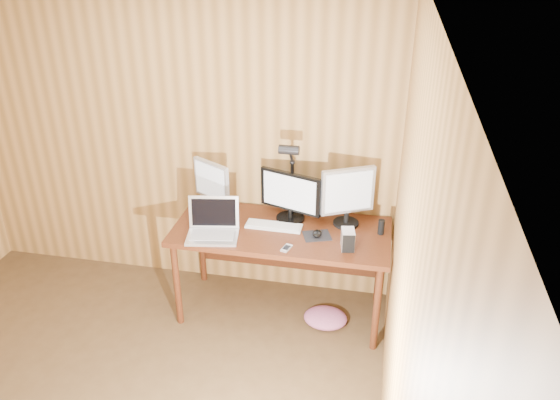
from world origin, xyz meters
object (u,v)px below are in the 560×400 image
(desk_lamp, at_px, (290,168))
(laptop, at_px, (213,226))
(hard_drive, at_px, (348,240))
(phone, at_px, (287,248))
(monitor_left, at_px, (212,184))
(monitor_right, at_px, (348,195))
(monitor_center, at_px, (290,196))
(desk, at_px, (283,239))
(mouse, at_px, (317,233))
(speaker, at_px, (381,227))
(keyboard, at_px, (274,226))

(desk_lamp, bearing_deg, laptop, -139.51)
(hard_drive, relative_size, phone, 1.30)
(monitor_left, bearing_deg, monitor_right, 27.15)
(laptop, bearing_deg, monitor_center, 22.12)
(monitor_right, bearing_deg, desk, 165.54)
(desk, distance_m, hard_drive, 0.59)
(monitor_right, relative_size, mouse, 4.25)
(monitor_center, bearing_deg, desk, -94.45)
(monitor_center, xyz_separation_m, monitor_left, (-0.63, 0.05, 0.01))
(desk_lamp, bearing_deg, speaker, -9.24)
(phone, bearing_deg, monitor_right, 65.68)
(laptop, bearing_deg, phone, -19.92)
(monitor_center, distance_m, keyboard, 0.25)
(mouse, xyz_separation_m, hard_drive, (0.23, -0.12, 0.05))
(hard_drive, bearing_deg, monitor_center, 134.96)
(monitor_left, relative_size, mouse, 3.74)
(desk_lamp, bearing_deg, hard_drive, -36.71)
(speaker, distance_m, desk_lamp, 0.79)
(mouse, xyz_separation_m, speaker, (0.45, 0.12, 0.03))
(keyboard, height_order, mouse, mouse)
(mouse, distance_m, speaker, 0.47)
(monitor_right, distance_m, desk_lamp, 0.47)
(monitor_center, relative_size, speaker, 4.28)
(keyboard, xyz_separation_m, speaker, (0.78, 0.06, 0.05))
(desk, distance_m, desk_lamp, 0.54)
(monitor_left, distance_m, mouse, 0.92)
(monitor_center, bearing_deg, hard_drive, -17.05)
(hard_drive, xyz_separation_m, speaker, (0.22, 0.24, -0.01))
(monitor_center, distance_m, monitor_right, 0.43)
(mouse, relative_size, speaker, 0.96)
(desk, relative_size, mouse, 14.92)
(mouse, height_order, desk_lamp, desk_lamp)
(keyboard, height_order, desk_lamp, desk_lamp)
(monitor_center, relative_size, laptop, 1.18)
(monitor_right, xyz_separation_m, laptop, (-0.93, -0.33, -0.18))
(phone, xyz_separation_m, speaker, (0.63, 0.34, 0.05))
(speaker, bearing_deg, keyboard, -175.88)
(keyboard, xyz_separation_m, phone, (0.15, -0.28, -0.00))
(laptop, bearing_deg, desk, 15.95)
(speaker, bearing_deg, monitor_left, 174.29)
(monitor_center, bearing_deg, monitor_left, -166.42)
(monitor_left, bearing_deg, desk, 16.15)
(speaker, bearing_deg, monitor_center, 173.17)
(speaker, relative_size, desk_lamp, 0.17)
(desk_lamp, bearing_deg, mouse, -44.74)
(laptop, bearing_deg, speaker, 1.31)
(monitor_left, bearing_deg, laptop, -42.82)
(hard_drive, height_order, phone, hard_drive)
(hard_drive, bearing_deg, phone, -177.41)
(monitor_right, xyz_separation_m, speaker, (0.26, -0.09, -0.19))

